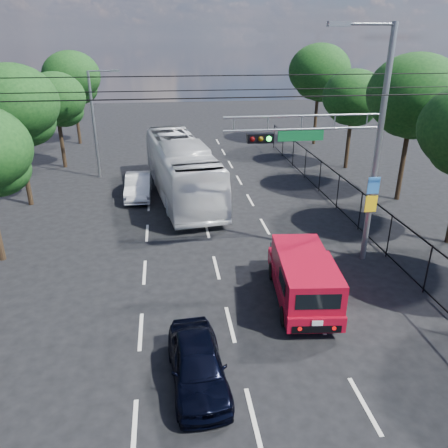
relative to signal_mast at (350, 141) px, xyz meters
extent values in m
plane|color=black|center=(-5.28, -7.99, -5.24)|extent=(120.00, 120.00, 0.00)
cube|color=beige|center=(-8.28, -7.99, -5.24)|extent=(0.12, 2.00, 0.01)
cube|color=beige|center=(-8.28, -3.99, -5.24)|extent=(0.12, 2.00, 0.01)
cube|color=beige|center=(-8.28, 0.01, -5.24)|extent=(0.12, 2.00, 0.01)
cube|color=beige|center=(-8.28, 4.01, -5.24)|extent=(0.12, 2.00, 0.01)
cube|color=beige|center=(-8.28, 8.01, -5.24)|extent=(0.12, 2.00, 0.01)
cube|color=beige|center=(-8.28, 12.01, -5.24)|extent=(0.12, 2.00, 0.01)
cube|color=beige|center=(-8.28, 16.01, -5.24)|extent=(0.12, 2.00, 0.01)
cube|color=beige|center=(-8.28, 20.01, -5.24)|extent=(0.12, 2.00, 0.01)
cube|color=beige|center=(-8.28, 24.01, -5.24)|extent=(0.12, 2.00, 0.01)
cube|color=beige|center=(-5.28, -7.99, -5.24)|extent=(0.12, 2.00, 0.01)
cube|color=beige|center=(-5.28, -3.99, -5.24)|extent=(0.12, 2.00, 0.01)
cube|color=beige|center=(-5.28, 0.01, -5.24)|extent=(0.12, 2.00, 0.01)
cube|color=beige|center=(-5.28, 4.01, -5.24)|extent=(0.12, 2.00, 0.01)
cube|color=beige|center=(-5.28, 8.01, -5.24)|extent=(0.12, 2.00, 0.01)
cube|color=beige|center=(-5.28, 12.01, -5.24)|extent=(0.12, 2.00, 0.01)
cube|color=beige|center=(-5.28, 16.01, -5.24)|extent=(0.12, 2.00, 0.01)
cube|color=beige|center=(-5.28, 20.01, -5.24)|extent=(0.12, 2.00, 0.01)
cube|color=beige|center=(-5.28, 24.01, -5.24)|extent=(0.12, 2.00, 0.01)
cube|color=beige|center=(-2.28, -7.99, -5.24)|extent=(0.12, 2.00, 0.01)
cube|color=beige|center=(-2.28, -3.99, -5.24)|extent=(0.12, 2.00, 0.01)
cube|color=beige|center=(-2.28, 0.01, -5.24)|extent=(0.12, 2.00, 0.01)
cube|color=beige|center=(-2.28, 4.01, -5.24)|extent=(0.12, 2.00, 0.01)
cube|color=beige|center=(-2.28, 8.01, -5.24)|extent=(0.12, 2.00, 0.01)
cube|color=beige|center=(-2.28, 12.01, -5.24)|extent=(0.12, 2.00, 0.01)
cube|color=beige|center=(-2.28, 16.01, -5.24)|extent=(0.12, 2.00, 0.01)
cube|color=beige|center=(-2.28, 20.01, -5.24)|extent=(0.12, 2.00, 0.01)
cube|color=beige|center=(-2.28, 24.01, -5.24)|extent=(0.12, 2.00, 0.01)
cylinder|color=slate|center=(1.22, 0.01, -0.49)|extent=(0.24, 0.24, 9.50)
cylinder|color=slate|center=(0.22, 0.01, 4.16)|extent=(2.00, 0.10, 0.10)
cube|color=slate|center=(-0.88, 0.01, 4.16)|extent=(0.80, 0.25, 0.18)
cylinder|color=slate|center=(-1.88, 0.01, 1.01)|extent=(6.20, 0.08, 0.08)
cylinder|color=slate|center=(-1.88, 0.01, 0.51)|extent=(6.20, 0.08, 0.08)
cube|color=black|center=(-3.58, 0.01, 0.21)|extent=(1.00, 0.28, 0.35)
sphere|color=#3F0505|center=(-3.90, -0.14, 0.21)|extent=(0.20, 0.20, 0.20)
sphere|color=#4C3805|center=(-3.58, -0.14, 0.21)|extent=(0.20, 0.20, 0.20)
sphere|color=#0CE533|center=(-3.26, -0.14, 0.21)|extent=(0.20, 0.20, 0.20)
cube|color=#0C5627|center=(-1.98, 0.01, 0.26)|extent=(1.80, 0.05, 0.40)
cube|color=blue|center=(1.20, -0.13, -1.84)|extent=(0.50, 0.04, 0.70)
cube|color=yellow|center=(1.20, -0.13, -2.64)|extent=(0.50, 0.04, 0.70)
cylinder|color=slate|center=(0.62, 0.01, 0.76)|extent=(0.05, 0.05, 0.50)
cylinder|color=slate|center=(-0.68, 0.01, 0.76)|extent=(0.05, 0.05, 0.50)
cylinder|color=slate|center=(-1.98, 0.01, 0.76)|extent=(0.05, 0.05, 0.50)
cylinder|color=slate|center=(-3.28, 0.01, 0.76)|extent=(0.05, 0.05, 0.50)
cylinder|color=slate|center=(-4.58, 0.01, 0.76)|extent=(0.05, 0.05, 0.50)
cylinder|color=slate|center=(-11.78, 14.01, -1.74)|extent=(0.18, 0.18, 7.00)
cylinder|color=slate|center=(-10.98, 14.01, 1.76)|extent=(1.60, 0.09, 0.09)
cube|color=slate|center=(-10.08, 14.01, 1.76)|extent=(0.60, 0.22, 0.15)
cylinder|color=black|center=(-5.28, -1.99, 1.96)|extent=(22.00, 0.04, 0.04)
cylinder|color=black|center=(-5.28, 1.51, 2.36)|extent=(22.00, 0.04, 0.04)
cylinder|color=black|center=(-5.28, 3.01, 1.66)|extent=(22.00, 0.04, 0.04)
cube|color=black|center=(2.32, 4.01, -3.29)|extent=(0.04, 34.00, 0.06)
cube|color=black|center=(2.32, 4.01, -5.09)|extent=(0.04, 34.00, 0.06)
cylinder|color=black|center=(2.32, -2.99, -4.24)|extent=(0.06, 0.06, 2.00)
cylinder|color=black|center=(2.32, 0.01, -4.24)|extent=(0.06, 0.06, 2.00)
cylinder|color=black|center=(2.32, 3.01, -4.24)|extent=(0.06, 0.06, 2.00)
cylinder|color=black|center=(2.32, 6.01, -4.24)|extent=(0.06, 0.06, 2.00)
cylinder|color=black|center=(2.32, 9.01, -4.24)|extent=(0.06, 0.06, 2.00)
cylinder|color=black|center=(2.32, 12.01, -4.24)|extent=(0.06, 0.06, 2.00)
cylinder|color=black|center=(2.32, 15.01, -4.24)|extent=(0.06, 0.06, 2.00)
cylinder|color=black|center=(2.32, 18.01, -4.24)|extent=(0.06, 0.06, 2.00)
cylinder|color=black|center=(2.32, 21.01, -4.24)|extent=(0.06, 0.06, 2.00)
cylinder|color=black|center=(6.52, 7.01, -2.86)|extent=(0.28, 0.28, 4.76)
ellipsoid|color=black|center=(6.52, 7.01, 0.88)|extent=(5.10, 5.10, 4.33)
ellipsoid|color=black|center=(6.92, 7.31, -0.31)|extent=(3.40, 3.40, 2.72)
ellipsoid|color=black|center=(6.17, 6.81, -0.14)|extent=(3.23, 3.23, 2.58)
cylinder|color=black|center=(6.12, 14.01, -3.23)|extent=(0.28, 0.28, 4.03)
ellipsoid|color=black|center=(6.12, 14.01, -0.06)|extent=(4.32, 4.32, 3.67)
ellipsoid|color=black|center=(6.52, 14.31, -1.07)|extent=(2.88, 2.88, 2.30)
ellipsoid|color=black|center=(5.77, 13.81, -0.92)|extent=(2.74, 2.74, 2.19)
cylinder|color=black|center=(6.32, 22.01, -2.78)|extent=(0.28, 0.28, 4.93)
ellipsoid|color=black|center=(6.32, 22.01, 1.09)|extent=(5.28, 5.28, 4.49)
ellipsoid|color=black|center=(6.72, 22.31, -0.14)|extent=(3.52, 3.52, 2.82)
ellipsoid|color=black|center=(5.97, 21.81, 0.04)|extent=(3.34, 3.34, 2.68)
cylinder|color=black|center=(-15.08, 9.01, -3.00)|extent=(0.28, 0.28, 4.48)
ellipsoid|color=black|center=(-15.08, 9.01, 0.52)|extent=(4.80, 4.80, 4.08)
ellipsoid|color=black|center=(-14.68, 9.31, -0.60)|extent=(3.20, 3.20, 2.56)
ellipsoid|color=black|center=(-15.43, 8.81, -0.44)|extent=(3.04, 3.04, 2.43)
cylinder|color=black|center=(-14.68, 17.01, -3.28)|extent=(0.28, 0.28, 3.92)
ellipsoid|color=black|center=(-14.68, 17.01, -0.20)|extent=(4.20, 4.20, 3.57)
ellipsoid|color=black|center=(-14.28, 17.31, -1.18)|extent=(2.80, 2.80, 2.24)
ellipsoid|color=black|center=(-15.03, 16.81, -1.04)|extent=(2.66, 2.66, 2.13)
cylinder|color=black|center=(-14.88, 25.01, -2.95)|extent=(0.28, 0.28, 4.59)
ellipsoid|color=black|center=(-14.88, 25.01, 0.66)|extent=(4.92, 4.92, 4.18)
ellipsoid|color=black|center=(-14.48, 25.31, -0.49)|extent=(3.28, 3.28, 2.62)
ellipsoid|color=black|center=(-15.23, 24.81, -0.32)|extent=(3.12, 3.12, 2.49)
cylinder|color=black|center=(-3.14, -1.24, -4.90)|extent=(0.33, 0.71, 0.69)
cylinder|color=black|center=(-1.47, -1.41, -4.90)|extent=(0.33, 0.71, 0.69)
cylinder|color=black|center=(-3.46, -4.28, -4.90)|extent=(0.33, 0.71, 0.69)
cylinder|color=black|center=(-1.79, -4.46, -4.90)|extent=(0.33, 0.71, 0.69)
cube|color=maroon|center=(-2.47, -2.85, -4.63)|extent=(2.38, 5.11, 0.55)
cube|color=maroon|center=(-2.24, -0.64, -4.55)|extent=(1.87, 0.73, 0.54)
cube|color=black|center=(-2.21, -0.37, -4.30)|extent=(1.71, 0.57, 0.30)
cube|color=maroon|center=(-2.35, -1.72, -3.91)|extent=(1.93, 1.71, 0.94)
cube|color=black|center=(-2.43, -2.45, -3.86)|extent=(1.53, 0.21, 0.54)
cube|color=maroon|center=(-2.58, -3.93, -3.84)|extent=(2.09, 2.70, 1.04)
cube|color=black|center=(-1.66, -4.02, -3.81)|extent=(0.16, 1.18, 0.44)
cube|color=black|center=(-3.50, -3.83, -3.81)|extent=(0.16, 1.18, 0.44)
cube|color=black|center=(-2.71, -5.17, -3.81)|extent=(1.43, 0.20, 0.54)
cube|color=black|center=(-2.72, -5.28, -4.75)|extent=(1.58, 0.24, 0.26)
cube|color=silver|center=(-2.73, -5.32, -4.50)|extent=(0.35, 0.07, 0.18)
imported|color=black|center=(-6.58, -6.54, -4.61)|extent=(1.73, 3.82, 1.27)
imported|color=silver|center=(-6.28, 9.47, -3.55)|extent=(4.42, 12.44, 3.39)
imported|color=silver|center=(-8.90, 9.52, -4.55)|extent=(1.48, 4.21, 1.38)
camera|label=1|loc=(-7.15, -16.13, 3.72)|focal=35.00mm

